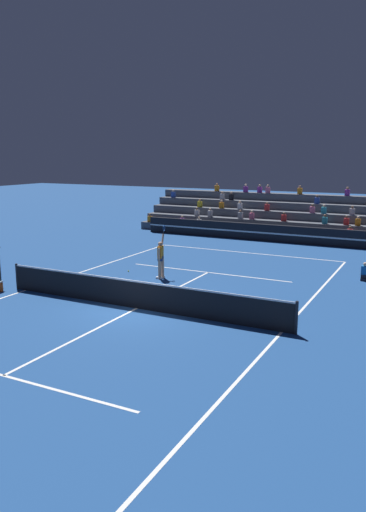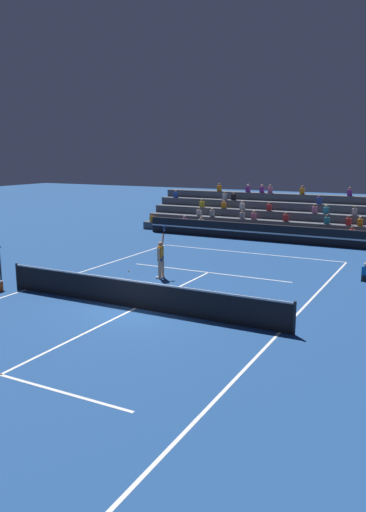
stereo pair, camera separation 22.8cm
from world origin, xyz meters
name	(u,v)px [view 1 (the left image)]	position (x,y,z in m)	size (l,w,h in m)	color
ground_plane	(137,308)	(0.00, 0.00, 0.00)	(120.00, 120.00, 0.00)	navy
court_lines	(137,308)	(0.00, 0.00, 0.00)	(11.10, 23.90, 0.01)	white
tennis_net	(137,294)	(0.00, 0.00, 0.54)	(12.00, 0.10, 1.10)	black
sponsor_banner_wall	(270,233)	(0.00, 16.23, 0.55)	(18.00, 0.26, 1.10)	black
bleacher_stand	(286,219)	(0.01, 20.04, 1.02)	(20.76, 4.75, 3.38)	#4C515B
ball_kid_courtside	(364,273)	(6.93, 8.21, 0.33)	(0.30, 0.36, 0.84)	black
tennis_player	(161,257)	(-1.46, 4.39, 0.99)	(0.34, 1.08, 2.45)	tan
tennis_ball	(128,271)	(-3.51, 4.79, 0.03)	(0.07, 0.07, 0.07)	#C6DB33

